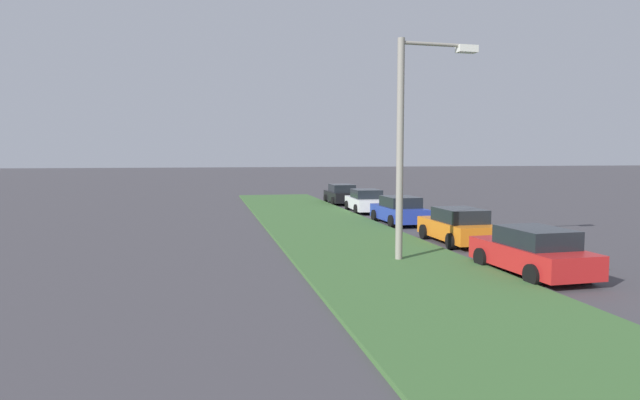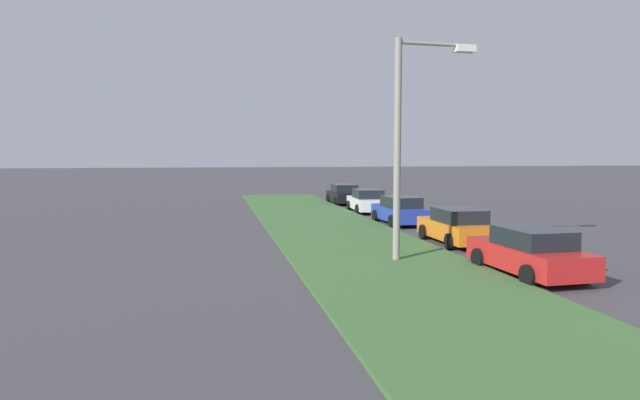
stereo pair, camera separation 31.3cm
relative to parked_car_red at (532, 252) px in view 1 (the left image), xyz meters
The scene contains 7 objects.
grass_median 5.20m from the parked_car_red, 48.36° to the left, with size 60.00×6.00×0.12m, color #3D6633.
parked_car_red is the anchor object (origin of this frame).
parked_car_orange 6.04m from the parked_car_red, ahead, with size 4.30×2.02×1.47m.
parked_car_blue 12.59m from the parked_car_red, ahead, with size 4.33×2.09×1.47m.
parked_car_white 18.64m from the parked_car_red, ahead, with size 4.38×2.18×1.47m.
parked_car_black 24.63m from the parked_car_red, ahead, with size 4.33×2.07×1.47m.
streetlight 5.44m from the parked_car_red, 47.15° to the left, with size 0.43×2.88×7.50m.
Camera 1 is at (-8.33, 13.77, 3.67)m, focal length 30.98 mm.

